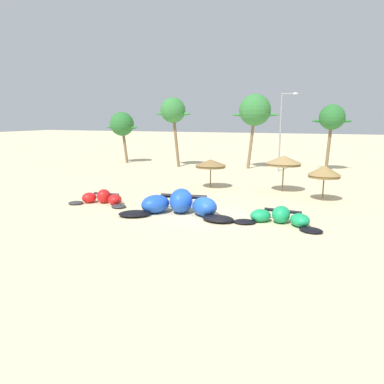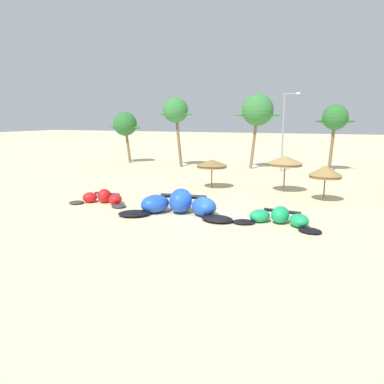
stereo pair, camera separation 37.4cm
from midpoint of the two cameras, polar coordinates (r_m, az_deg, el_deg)
name	(u,v)px [view 1 (the left image)]	position (r m, az deg, el deg)	size (l,w,h in m)	color
ground_plane	(210,216)	(22.84, 2.41, -3.74)	(260.00, 260.00, 0.00)	beige
kite_far_left	(102,198)	(26.80, -14.16, -0.97)	(4.67, 2.23, 0.99)	#333338
kite_left	(180,205)	(23.16, -2.39, -2.01)	(7.48, 4.01, 1.56)	black
kite_left_of_center	(280,217)	(21.61, 12.98, -3.87)	(5.24, 2.62, 0.99)	black
beach_umbrella_near_van	(211,163)	(31.71, 2.57, 4.44)	(2.69, 2.69, 2.48)	brown
beach_umbrella_middle	(284,160)	(30.86, 13.70, 4.77)	(2.88, 2.88, 2.98)	brown
beach_umbrella_near_palms	(324,171)	(28.26, 19.47, 3.02)	(2.36, 2.36, 2.61)	brown
palm_leftmost	(122,124)	(50.86, -11.00, 10.24)	(4.75, 3.17, 6.78)	brown
palm_left	(173,111)	(46.01, -3.19, 12.41)	(4.61, 3.08, 8.44)	brown
palm_left_of_gap	(255,111)	(44.44, 9.49, 12.34)	(5.52, 3.68, 8.72)	#7F6647
palm_center_left	(332,118)	(44.54, 20.64, 10.66)	(4.23, 2.82, 7.47)	brown
lamppost_west	(282,128)	(42.73, 13.50, 9.65)	(1.79, 0.24, 8.72)	gray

